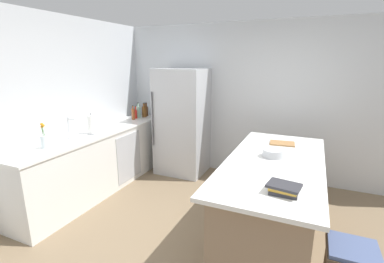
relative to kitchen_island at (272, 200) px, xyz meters
The scene contains 18 objects.
ground_plane 0.87m from the kitchen_island, 138.38° to the right, with size 7.20×7.20×0.00m, color #7A664C.
wall_rear 2.03m from the kitchen_island, 107.04° to the left, with size 6.00×0.10×2.60m, color silver.
wall_left 3.14m from the kitchen_island, behind, with size 0.10×6.00×2.60m, color silver.
counter_run_left 2.65m from the kitchen_island, behind, with size 0.63×2.88×0.94m.
kitchen_island is the anchor object (origin of this frame).
refrigerator 2.28m from the kitchen_island, 142.29° to the left, with size 0.83×0.73×1.85m.
bar_stool 1.09m from the kitchen_island, 50.19° to the right, with size 0.36×0.36×0.66m.
sink_faucet 2.77m from the kitchen_island, behind, with size 0.15×0.05×0.30m.
flower_vase 2.78m from the kitchen_island, 165.22° to the right, with size 0.09×0.09×0.32m.
paper_towel_roll 2.67m from the kitchen_island, behind, with size 0.14×0.14×0.31m.
syrup_bottle 3.07m from the kitchen_island, 149.79° to the left, with size 0.07×0.07×0.26m.
whiskey_bottle 3.01m from the kitchen_island, 151.33° to the left, with size 0.09×0.09×0.27m.
gin_bottle 3.02m from the kitchen_island, 153.51° to the left, with size 0.08×0.08×0.28m.
hot_sauce_bottle 2.98m from the kitchen_island, 154.93° to the left, with size 0.05×0.05×0.23m.
vinegar_bottle 2.93m from the kitchen_island, 156.65° to the left, with size 0.06×0.06×0.26m.
cookbook_stack 0.91m from the kitchen_island, 77.32° to the right, with size 0.28×0.23×0.08m.
mixing_bowl 0.52m from the kitchen_island, 107.30° to the left, with size 0.23×0.23×0.09m.
cutting_board 0.82m from the kitchen_island, 89.68° to the left, with size 0.32×0.25×0.02m.
Camera 1 is at (0.85, -2.41, 1.98)m, focal length 25.69 mm.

